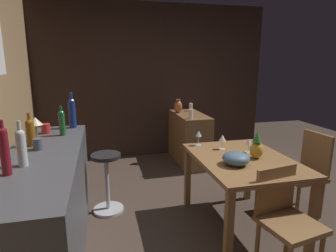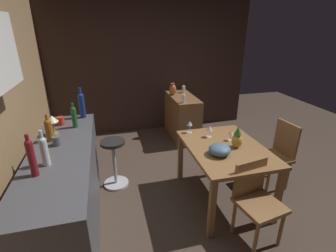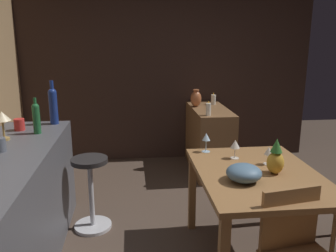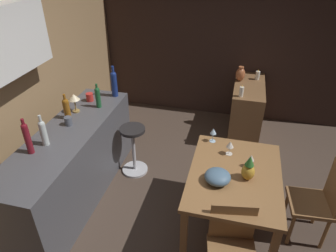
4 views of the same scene
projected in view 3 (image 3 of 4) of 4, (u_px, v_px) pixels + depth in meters
wall_side_right at (152, 67)px, 4.80m from camera, size 0.10×4.40×2.60m
dining_table at (257, 184)px, 2.59m from camera, size 1.17×0.87×0.74m
kitchen_counter at (8, 217)px, 2.50m from camera, size 2.10×0.60×0.90m
sideboard_cabinet at (208, 139)px, 4.56m from camera, size 1.10×0.44×0.82m
bar_stool at (91, 191)px, 3.13m from camera, size 0.34×0.34×0.67m
wine_glass_left at (206, 138)px, 2.98m from camera, size 0.07×0.07×0.17m
wine_glass_right at (235, 145)px, 2.82m from camera, size 0.08×0.08×0.16m
wine_glass_center at (269, 152)px, 2.69m from camera, size 0.07×0.07×0.14m
pineapple_centerpiece at (276, 159)px, 2.50m from camera, size 0.12×0.12×0.26m
fruit_bowl at (244, 173)px, 2.38m from camera, size 0.24×0.24×0.12m
wine_bottle_cobalt at (53, 104)px, 3.26m from camera, size 0.08×0.08×0.41m
wine_bottle_green at (36, 117)px, 2.94m from camera, size 0.06×0.06×0.31m
cup_red at (19, 125)px, 3.07m from camera, size 0.12×0.09×0.10m
cup_slate at (0, 145)px, 2.50m from camera, size 0.12×0.08×0.10m
counter_lamp at (2, 119)px, 2.74m from camera, size 0.13×0.13×0.23m
pillar_candle_tall at (208, 109)px, 4.01m from camera, size 0.06×0.06×0.17m
pillar_candle_short at (213, 100)px, 4.66m from camera, size 0.06×0.06×0.16m
vase_copper at (196, 99)px, 4.52m from camera, size 0.14×0.14×0.22m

